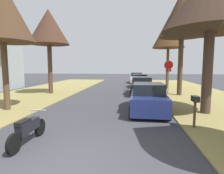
{
  "coord_description": "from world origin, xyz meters",
  "views": [
    {
      "loc": [
        1.6,
        -4.03,
        2.46
      ],
      "look_at": [
        0.36,
        6.83,
        1.25
      ],
      "focal_mm": 29.32,
      "sensor_mm": 36.0,
      "label": 1
    }
  ],
  "objects_px": {
    "curbside_mailbox": "(195,103)",
    "street_tree_left_mid_b": "(49,27)",
    "street_tree_left_mid_a": "(1,11)",
    "parked_sedan_red": "(140,81)",
    "stop_sign_far": "(169,70)",
    "parked_motorcycle": "(28,129)",
    "parked_sedan_white": "(137,78)",
    "street_tree_right_far": "(169,33)",
    "parked_sedan_navy": "(148,98)",
    "street_tree_right_mid_b": "(182,14)",
    "parked_sedan_black": "(142,86)"
  },
  "relations": [
    {
      "from": "parked_motorcycle",
      "to": "street_tree_left_mid_b",
      "type": "bearing_deg",
      "value": 111.41
    },
    {
      "from": "street_tree_right_far",
      "to": "parked_sedan_red",
      "type": "bearing_deg",
      "value": 153.9
    },
    {
      "from": "street_tree_left_mid_b",
      "to": "curbside_mailbox",
      "type": "xyz_separation_m",
      "value": [
        9.9,
        -8.47,
        -4.86
      ]
    },
    {
      "from": "parked_sedan_navy",
      "to": "curbside_mailbox",
      "type": "relative_size",
      "value": 3.5
    },
    {
      "from": "street_tree_right_mid_b",
      "to": "parked_sedan_navy",
      "type": "relative_size",
      "value": 1.97
    },
    {
      "from": "street_tree_right_far",
      "to": "parked_motorcycle",
      "type": "bearing_deg",
      "value": -114.44
    },
    {
      "from": "street_tree_right_mid_b",
      "to": "parked_sedan_black",
      "type": "xyz_separation_m",
      "value": [
        -3.18,
        0.36,
        -6.08
      ]
    },
    {
      "from": "street_tree_right_mid_b",
      "to": "parked_sedan_navy",
      "type": "height_order",
      "value": "street_tree_right_mid_b"
    },
    {
      "from": "street_tree_left_mid_a",
      "to": "street_tree_left_mid_b",
      "type": "distance_m",
      "value": 6.46
    },
    {
      "from": "parked_sedan_black",
      "to": "parked_sedan_red",
      "type": "distance_m",
      "value": 5.9
    },
    {
      "from": "parked_sedan_white",
      "to": "street_tree_right_mid_b",
      "type": "bearing_deg",
      "value": -74.72
    },
    {
      "from": "street_tree_right_far",
      "to": "street_tree_left_mid_b",
      "type": "distance_m",
      "value": 12.37
    },
    {
      "from": "parked_sedan_white",
      "to": "parked_motorcycle",
      "type": "height_order",
      "value": "parked_sedan_white"
    },
    {
      "from": "parked_sedan_red",
      "to": "curbside_mailbox",
      "type": "distance_m",
      "value": 15.1
    },
    {
      "from": "street_tree_right_far",
      "to": "parked_sedan_white",
      "type": "xyz_separation_m",
      "value": [
        -3.22,
        7.62,
        -5.43
      ]
    },
    {
      "from": "street_tree_left_mid_a",
      "to": "parked_sedan_navy",
      "type": "relative_size",
      "value": 1.6
    },
    {
      "from": "street_tree_right_far",
      "to": "street_tree_left_mid_b",
      "type": "xyz_separation_m",
      "value": [
        -11.26,
        -5.1,
        -0.24
      ]
    },
    {
      "from": "street_tree_left_mid_b",
      "to": "parked_sedan_navy",
      "type": "distance_m",
      "value": 11.35
    },
    {
      "from": "parked_sedan_navy",
      "to": "parked_sedan_black",
      "type": "height_order",
      "value": "same"
    },
    {
      "from": "street_tree_right_far",
      "to": "parked_sedan_white",
      "type": "height_order",
      "value": "street_tree_right_far"
    },
    {
      "from": "street_tree_right_far",
      "to": "parked_sedan_navy",
      "type": "height_order",
      "value": "street_tree_right_far"
    },
    {
      "from": "parked_sedan_red",
      "to": "street_tree_right_far",
      "type": "bearing_deg",
      "value": -26.1
    },
    {
      "from": "street_tree_right_mid_b",
      "to": "parked_motorcycle",
      "type": "bearing_deg",
      "value": -123.92
    },
    {
      "from": "stop_sign_far",
      "to": "parked_sedan_navy",
      "type": "height_order",
      "value": "stop_sign_far"
    },
    {
      "from": "parked_sedan_black",
      "to": "curbside_mailbox",
      "type": "relative_size",
      "value": 3.5
    },
    {
      "from": "parked_sedan_navy",
      "to": "street_tree_right_mid_b",
      "type": "bearing_deg",
      "value": 62.44
    },
    {
      "from": "street_tree_left_mid_a",
      "to": "curbside_mailbox",
      "type": "height_order",
      "value": "street_tree_left_mid_a"
    },
    {
      "from": "street_tree_right_mid_b",
      "to": "street_tree_right_far",
      "type": "relative_size",
      "value": 1.12
    },
    {
      "from": "parked_sedan_red",
      "to": "parked_sedan_white",
      "type": "bearing_deg",
      "value": 92.46
    },
    {
      "from": "street_tree_right_far",
      "to": "parked_sedan_black",
      "type": "distance_m",
      "value": 7.64
    },
    {
      "from": "parked_sedan_navy",
      "to": "parked_sedan_black",
      "type": "bearing_deg",
      "value": 90.41
    },
    {
      "from": "street_tree_left_mid_a",
      "to": "parked_sedan_white",
      "type": "distance_m",
      "value": 21.15
    },
    {
      "from": "curbside_mailbox",
      "to": "street_tree_left_mid_b",
      "type": "bearing_deg",
      "value": 139.47
    },
    {
      "from": "street_tree_right_mid_b",
      "to": "street_tree_left_mid_b",
      "type": "height_order",
      "value": "street_tree_right_mid_b"
    },
    {
      "from": "street_tree_left_mid_b",
      "to": "parked_sedan_black",
      "type": "height_order",
      "value": "street_tree_left_mid_b"
    },
    {
      "from": "parked_sedan_black",
      "to": "curbside_mailbox",
      "type": "xyz_separation_m",
      "value": [
        1.65,
        -9.11,
        0.33
      ]
    },
    {
      "from": "stop_sign_far",
      "to": "street_tree_left_mid_b",
      "type": "bearing_deg",
      "value": -176.04
    },
    {
      "from": "street_tree_left_mid_b",
      "to": "parked_sedan_red",
      "type": "xyz_separation_m",
      "value": [
        8.31,
        6.55,
        -5.19
      ]
    },
    {
      "from": "parked_sedan_navy",
      "to": "street_tree_right_far",
      "type": "bearing_deg",
      "value": 74.7
    },
    {
      "from": "stop_sign_far",
      "to": "parked_sedan_red",
      "type": "bearing_deg",
      "value": 111.23
    },
    {
      "from": "parked_sedan_red",
      "to": "stop_sign_far",
      "type": "bearing_deg",
      "value": -68.77
    },
    {
      "from": "street_tree_right_far",
      "to": "parked_sedan_black",
      "type": "xyz_separation_m",
      "value": [
        -3.01,
        -4.46,
        -5.43
      ]
    },
    {
      "from": "street_tree_right_far",
      "to": "parked_sedan_red",
      "type": "relative_size",
      "value": 1.76
    },
    {
      "from": "stop_sign_far",
      "to": "street_tree_right_far",
      "type": "relative_size",
      "value": 0.38
    },
    {
      "from": "parked_sedan_navy",
      "to": "curbside_mailbox",
      "type": "xyz_separation_m",
      "value": [
        1.6,
        -2.73,
        0.33
      ]
    },
    {
      "from": "stop_sign_far",
      "to": "parked_sedan_red",
      "type": "xyz_separation_m",
      "value": [
        -2.26,
        5.81,
        -1.47
      ]
    },
    {
      "from": "parked_sedan_navy",
      "to": "curbside_mailbox",
      "type": "distance_m",
      "value": 3.18
    },
    {
      "from": "street_tree_left_mid_a",
      "to": "parked_motorcycle",
      "type": "relative_size",
      "value": 3.47
    },
    {
      "from": "street_tree_left_mid_a",
      "to": "street_tree_right_far",
      "type": "bearing_deg",
      "value": 46.69
    },
    {
      "from": "street_tree_left_mid_b",
      "to": "parked_motorcycle",
      "type": "relative_size",
      "value": 3.64
    }
  ]
}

